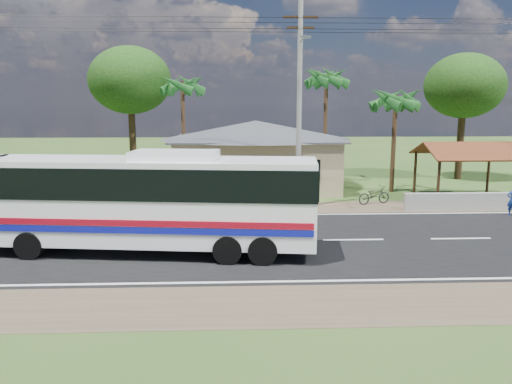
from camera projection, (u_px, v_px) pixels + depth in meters
ground at (244, 241)px, 20.32m from camera, size 120.00×120.00×0.00m
road at (244, 241)px, 20.31m from camera, size 120.00×16.00×0.03m
house at (256, 148)px, 32.66m from camera, size 12.40×10.00×5.00m
waiting_shed at (467, 152)px, 28.70m from camera, size 5.20×4.48×3.35m
concrete_barrier at (470, 201)px, 26.22m from camera, size 7.00×0.30×0.90m
utility_poles at (293, 99)px, 25.76m from camera, size 32.80×2.22×11.00m
palm_near at (396, 100)px, 30.48m from camera, size 2.80×2.80×6.70m
palm_mid at (326, 79)px, 34.51m from camera, size 2.80×2.80×8.20m
palm_far at (182, 86)px, 34.69m from camera, size 2.80×2.80×7.70m
tree_behind_house at (130, 81)px, 36.42m from camera, size 6.00×6.00×9.61m
tree_behind_shed at (464, 86)px, 35.49m from camera, size 5.60×5.60×9.02m
coach_bus at (149, 195)px, 18.49m from camera, size 12.64×4.06×3.86m
motorcycle at (374, 195)px, 27.63m from camera, size 2.05×1.24×1.02m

